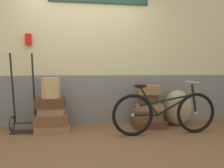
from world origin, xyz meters
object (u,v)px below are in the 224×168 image
(suitcase_3, at_px, (51,102))
(burlap_sack, at_px, (177,108))
(suitcase_8, at_px, (149,90))
(wicker_basket, at_px, (51,88))
(suitcase_4, at_px, (148,124))
(suitcase_7, at_px, (147,99))
(suitcase_1, at_px, (52,120))
(bicycle, at_px, (165,113))
(suitcase_0, at_px, (53,128))
(luggage_trolley, at_px, (24,112))
(suitcase_2, at_px, (52,111))
(suitcase_5, at_px, (147,115))
(suitcase_6, at_px, (150,107))

(suitcase_3, xyz_separation_m, burlap_sack, (2.33, 0.08, -0.17))
(suitcase_8, height_order, wicker_basket, wicker_basket)
(suitcase_4, relative_size, suitcase_7, 1.70)
(suitcase_1, xyz_separation_m, bicycle, (1.85, -0.43, 0.16))
(suitcase_0, bearing_deg, luggage_trolley, 165.55)
(suitcase_4, relative_size, suitcase_8, 1.51)
(wicker_basket, bearing_deg, suitcase_7, 0.64)
(suitcase_2, height_order, suitcase_8, suitcase_8)
(suitcase_8, xyz_separation_m, burlap_sack, (0.59, 0.07, -0.36))
(suitcase_7, bearing_deg, suitcase_5, 11.43)
(suitcase_4, bearing_deg, suitcase_5, 114.18)
(suitcase_6, bearing_deg, suitcase_5, 150.90)
(suitcase_0, xyz_separation_m, burlap_sack, (2.31, 0.10, 0.28))
(suitcase_2, relative_size, wicker_basket, 1.20)
(luggage_trolley, distance_m, bicycle, 2.39)
(suitcase_5, bearing_deg, burlap_sack, 8.74)
(suitcase_6, bearing_deg, suitcase_3, 176.38)
(suitcase_6, xyz_separation_m, suitcase_8, (-0.02, -0.00, 0.31))
(suitcase_1, xyz_separation_m, suitcase_5, (1.71, 0.04, 0.03))
(wicker_basket, bearing_deg, suitcase_1, -43.13)
(suitcase_2, xyz_separation_m, suitcase_5, (1.71, 0.02, -0.13))
(suitcase_5, relative_size, luggage_trolley, 0.36)
(suitcase_2, height_order, burlap_sack, burlap_sack)
(suitcase_5, distance_m, suitcase_8, 0.47)
(suitcase_3, distance_m, burlap_sack, 2.34)
(suitcase_0, relative_size, suitcase_3, 1.21)
(suitcase_0, xyz_separation_m, suitcase_6, (1.74, 0.03, 0.32))
(suitcase_5, distance_m, wicker_basket, 1.80)
(suitcase_6, height_order, suitcase_8, suitcase_8)
(suitcase_1, height_order, suitcase_2, suitcase_2)
(suitcase_4, distance_m, bicycle, 0.55)
(burlap_sack, relative_size, bicycle, 0.38)
(suitcase_3, distance_m, suitcase_5, 1.75)
(luggage_trolley, height_order, bicycle, luggage_trolley)
(suitcase_5, height_order, suitcase_6, suitcase_6)
(wicker_basket, distance_m, bicycle, 1.96)
(wicker_basket, relative_size, burlap_sack, 0.53)
(suitcase_8, xyz_separation_m, luggage_trolley, (-2.21, 0.06, -0.37))
(suitcase_8, distance_m, luggage_trolley, 2.24)
(burlap_sack, bearing_deg, suitcase_4, -172.73)
(suitcase_5, distance_m, suitcase_6, 0.16)
(suitcase_1, distance_m, burlap_sack, 2.32)
(luggage_trolley, bearing_deg, suitcase_5, -1.18)
(bicycle, bearing_deg, suitcase_6, 103.44)
(suitcase_0, distance_m, suitcase_8, 1.83)
(suitcase_5, height_order, suitcase_8, suitcase_8)
(suitcase_6, height_order, wicker_basket, wicker_basket)
(suitcase_3, bearing_deg, bicycle, -12.94)
(suitcase_7, bearing_deg, suitcase_8, -33.25)
(suitcase_5, relative_size, suitcase_7, 1.42)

